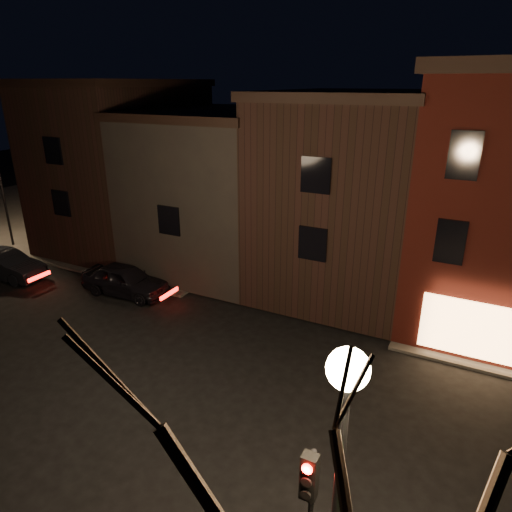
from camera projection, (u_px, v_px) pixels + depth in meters
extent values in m
plane|color=black|center=(212.00, 383.00, 15.96)|extent=(120.00, 120.00, 0.00)
cube|color=#2D2B28|center=(144.00, 198.00, 41.10)|extent=(30.00, 30.00, 0.12)
cube|color=#42100B|center=(499.00, 206.00, 18.59)|extent=(6.00, 8.00, 10.00)
cube|color=#FDB972|center=(478.00, 331.00, 16.55)|extent=(4.00, 0.12, 2.20)
cube|color=black|center=(350.00, 196.00, 22.38)|extent=(7.00, 10.00, 9.00)
cube|color=black|center=(358.00, 95.00, 20.70)|extent=(7.30, 10.30, 0.40)
cube|color=black|center=(224.00, 191.00, 25.67)|extent=(7.50, 10.00, 8.00)
cube|color=black|center=(222.00, 113.00, 24.16)|extent=(7.80, 10.30, 0.40)
cube|color=black|center=(124.00, 167.00, 28.50)|extent=(7.00, 10.00, 9.50)
cube|color=black|center=(115.00, 83.00, 26.73)|extent=(7.30, 10.30, 0.40)
sphere|color=#FFD18C|center=(348.00, 369.00, 6.08)|extent=(0.60, 0.60, 0.60)
cylinder|color=black|center=(4.00, 199.00, 28.13)|extent=(0.14, 0.14, 6.00)
cube|color=black|center=(309.00, 477.00, 7.60)|extent=(0.28, 0.22, 0.90)
cylinder|color=#FF0C07|center=(307.00, 469.00, 7.40)|extent=(0.18, 0.06, 0.18)
cylinder|color=black|center=(307.00, 482.00, 7.50)|extent=(0.18, 0.06, 0.18)
cylinder|color=black|center=(306.00, 494.00, 7.61)|extent=(0.18, 0.06, 0.18)
imported|color=black|center=(125.00, 280.00, 22.42)|extent=(4.56, 2.04, 1.52)
imported|color=black|center=(5.00, 265.00, 24.29)|extent=(4.67, 2.00, 1.50)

